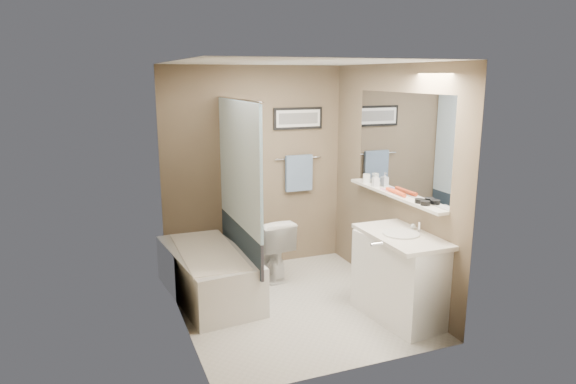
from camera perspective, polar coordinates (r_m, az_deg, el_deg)
name	(u,v)px	position (r m, az deg, el deg)	size (l,w,h in m)	color
ground	(293,305)	(5.34, 0.60, -12.46)	(2.50, 2.50, 0.00)	beige
ceiling	(294,64)	(4.83, 0.67, 13.99)	(2.20, 2.50, 0.04)	silver
wall_back	(255,169)	(6.09, -3.70, 2.56)	(2.20, 0.04, 2.40)	brown
wall_front	(355,224)	(3.87, 7.45, -3.51)	(2.20, 0.04, 2.40)	brown
wall_left	(181,200)	(4.67, -11.77, -0.85)	(0.04, 2.50, 2.40)	brown
wall_right	(390,182)	(5.44, 11.25, 1.10)	(0.04, 2.50, 2.40)	brown
tile_surround	(172,208)	(5.19, -12.74, -1.79)	(0.02, 1.55, 2.00)	#C5B695
curtain_rod	(238,99)	(5.18, -5.63, 10.20)	(0.02, 0.02, 1.55)	silver
curtain_upper	(239,164)	(5.25, -5.47, 3.10)	(0.03, 1.45, 1.28)	white
curtain_lower	(241,241)	(5.45, -5.29, -5.43)	(0.03, 1.45, 0.36)	#233443
mirror	(401,143)	(5.25, 12.42, 5.29)	(0.02, 1.60, 1.00)	silver
shelf	(394,195)	(5.31, 11.66, -0.30)	(0.12, 1.60, 0.03)	silver
towel_bar	(298,158)	(6.24, 1.16, 3.78)	(0.02, 0.02, 0.60)	silver
towel	(299,173)	(6.25, 1.22, 2.12)	(0.34, 0.05, 0.44)	#8DACCD
art_frame	(298,118)	(6.20, 1.12, 8.18)	(0.62, 0.03, 0.26)	black
art_mat	(298,118)	(6.19, 1.17, 8.17)	(0.56, 0.00, 0.20)	white
art_image	(299,118)	(6.18, 1.18, 8.17)	(0.50, 0.00, 0.13)	#595959
door	(416,241)	(4.20, 14.07, -5.32)	(0.80, 0.02, 2.00)	silver
door_handle	(377,244)	(4.07, 9.83, -5.72)	(0.02, 0.02, 0.10)	silver
bathtub	(208,274)	(5.51, -8.84, -8.98)	(0.70, 1.50, 0.50)	silver
tub_rim	(208,251)	(5.42, -8.93, -6.53)	(0.56, 1.36, 0.02)	white
toilet	(268,247)	(5.94, -2.20, -6.12)	(0.40, 0.69, 0.71)	white
vanity	(401,278)	(5.05, 12.40, -9.36)	(0.50, 0.90, 0.80)	white
countertop	(402,236)	(4.91, 12.54, -4.83)	(0.54, 0.96, 0.04)	beige
sink_basin	(401,234)	(4.89, 12.46, -4.53)	(0.34, 0.34, 0.01)	silver
faucet_spout	(419,227)	(4.99, 14.40, -3.78)	(0.02, 0.02, 0.10)	silver
faucet_knob	(413,226)	(5.07, 13.73, -3.71)	(0.05, 0.05, 0.05)	silver
candle_bowl_near	(425,203)	(4.88, 15.01, -1.20)	(0.09, 0.09, 0.04)	black
candle_bowl_far	(420,201)	(4.95, 14.41, -0.97)	(0.09, 0.09, 0.04)	black
hair_brush_front	(400,193)	(5.22, 12.29, -0.14)	(0.04, 0.04, 0.22)	#D8441E
hair_brush_back	(393,191)	(5.32, 11.59, 0.12)	(0.04, 0.04, 0.22)	#EA4921
pink_comb	(385,190)	(5.44, 10.77, 0.25)	(0.03, 0.16, 0.01)	pink
glass_jar	(367,178)	(5.76, 8.72, 1.50)	(0.08, 0.08, 0.10)	white
soap_bottle	(376,180)	(5.59, 9.74, 1.33)	(0.06, 0.07, 0.14)	#999999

